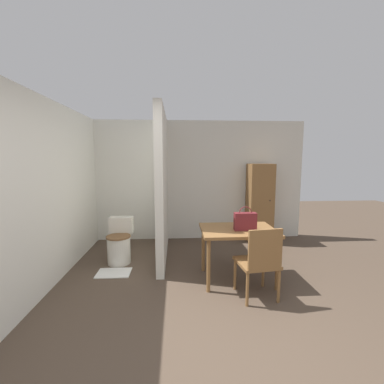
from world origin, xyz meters
name	(u,v)px	position (x,y,z in m)	size (l,w,h in m)	color
ground_plane	(209,355)	(0.00, 0.00, 0.00)	(16.00, 16.00, 0.00)	#4C3D30
wall_back	(189,181)	(0.00, 3.42, 1.25)	(4.87, 0.12, 2.50)	silver
wall_left	(55,192)	(-1.99, 1.68, 1.25)	(0.12, 4.36, 2.50)	silver
partition_wall	(162,186)	(-0.51, 2.40, 1.25)	(0.12, 1.91, 2.50)	silver
dining_table	(238,235)	(0.58, 1.39, 0.65)	(1.02, 0.76, 0.74)	brown
wooden_chair	(259,260)	(0.72, 0.87, 0.49)	(0.52, 0.52, 0.91)	brown
toilet	(120,243)	(-1.22, 2.15, 0.31)	(0.39, 0.54, 0.72)	silver
handbag	(245,221)	(0.66, 1.32, 0.87)	(0.30, 0.11, 0.33)	maroon
wooden_cabinet	(260,203)	(1.45, 3.11, 0.81)	(0.48, 0.47, 1.61)	brown
bath_mat	(114,273)	(-1.22, 1.70, 0.01)	(0.50, 0.35, 0.01)	silver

